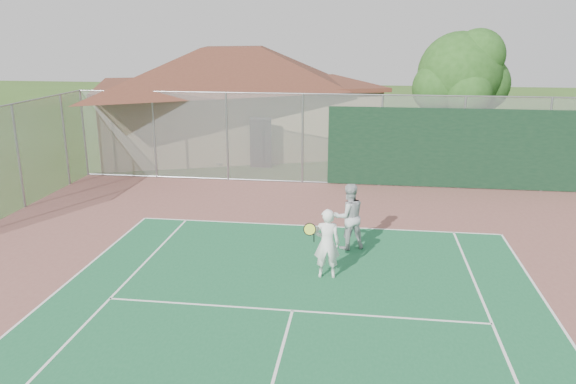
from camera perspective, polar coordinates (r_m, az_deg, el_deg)
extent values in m
cylinder|color=gray|center=(24.51, -20.01, 5.60)|extent=(0.08, 0.08, 3.50)
cylinder|color=gray|center=(23.27, -13.43, 5.62)|extent=(0.08, 0.08, 3.50)
cylinder|color=gray|center=(22.36, -6.21, 5.55)|extent=(0.08, 0.08, 3.50)
cylinder|color=gray|center=(21.83, 1.49, 5.39)|extent=(0.08, 0.08, 3.50)
cylinder|color=gray|center=(21.71, 9.41, 5.12)|extent=(0.08, 0.08, 3.50)
cylinder|color=gray|center=(22.00, 17.27, 4.75)|extent=(0.08, 0.08, 3.50)
cylinder|color=gray|center=(22.68, 24.78, 4.32)|extent=(0.08, 0.08, 3.50)
cylinder|color=gray|center=(21.49, 4.21, 9.90)|extent=(20.00, 0.05, 0.05)
cylinder|color=gray|center=(22.12, 4.03, 0.98)|extent=(20.00, 0.05, 0.05)
cube|color=#999EA0|center=(21.75, 4.12, 5.31)|extent=(20.00, 0.02, 3.50)
cube|color=black|center=(21.99, 17.24, 4.22)|extent=(10.00, 0.04, 3.00)
cylinder|color=gray|center=(23.22, -21.71, 4.90)|extent=(0.08, 0.08, 3.50)
cylinder|color=gray|center=(20.72, -25.70, 3.22)|extent=(0.08, 0.08, 3.50)
cube|color=#999EA0|center=(20.72, -25.70, 3.22)|extent=(0.02, 9.00, 3.50)
cube|color=tan|center=(29.00, -5.37, 7.61)|extent=(14.80, 12.35, 3.16)
cube|color=brown|center=(28.81, -5.46, 10.83)|extent=(15.48, 13.03, 0.19)
pyramid|color=brown|center=(28.71, -5.56, 14.49)|extent=(16.28, 13.58, 1.90)
cube|color=black|center=(24.56, -2.79, 5.03)|extent=(0.95, 0.06, 2.21)
cube|color=#A24025|center=(26.03, -9.19, 3.74)|extent=(2.74, 1.37, 0.05)
cube|color=#B2B5BA|center=(25.85, -9.32, 3.21)|extent=(2.73, 1.35, 0.04)
cube|color=#A24025|center=(26.46, -8.89, 4.69)|extent=(2.74, 1.37, 0.05)
cube|color=#B2B5BA|center=(26.27, -9.02, 4.17)|extent=(2.73, 1.35, 0.04)
cube|color=#A24025|center=(26.89, -8.60, 5.60)|extent=(2.74, 1.37, 0.05)
cube|color=#B2B5BA|center=(26.70, -8.73, 5.11)|extent=(2.73, 1.35, 0.04)
cube|color=#B2B5BA|center=(26.90, -11.61, 4.42)|extent=(0.73, 1.60, 1.05)
cube|color=#B2B5BA|center=(26.13, -6.06, 4.33)|extent=(0.73, 1.60, 1.05)
cylinder|color=#321F12|center=(26.01, 16.59, 6.03)|extent=(0.40, 0.40, 3.13)
sphere|color=#1F4916|center=(25.73, 17.03, 11.42)|extent=(3.57, 3.57, 3.57)
sphere|color=#1F4916|center=(26.26, 19.04, 10.34)|extent=(2.46, 2.46, 2.46)
sphere|color=#1F4916|center=(25.21, 15.04, 10.21)|extent=(2.23, 2.23, 2.23)
sphere|color=#1F4916|center=(24.83, 17.76, 9.66)|extent=(2.01, 2.01, 2.01)
sphere|color=#1F4916|center=(26.58, 15.97, 11.14)|extent=(2.23, 2.23, 2.23)
sphere|color=#1F4916|center=(25.58, 18.77, 13.01)|extent=(2.23, 2.23, 2.23)
imported|color=white|center=(13.51, 3.97, -5.30)|extent=(0.66, 0.47, 1.73)
imported|color=#B2B5B7|center=(15.33, 6.18, -2.54)|extent=(1.09, 0.99, 1.83)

